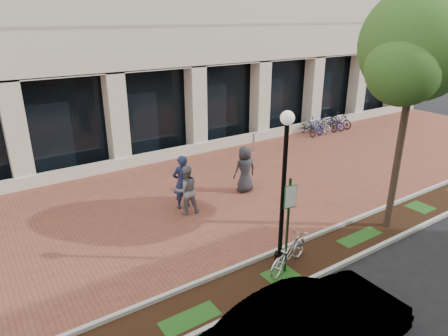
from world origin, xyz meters
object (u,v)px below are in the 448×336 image
street_tree (415,52)px  pedestrian_mid (186,190)px  parking_sign (289,215)px  lamppost (284,182)px  locked_bicycle (288,252)px  sedan_near_curb (311,330)px  bollard (253,142)px  bike_rack_cluster (324,124)px  pedestrian_right (245,169)px  pedestrian_left (182,182)px

street_tree → pedestrian_mid: (-5.04, 4.38, -4.58)m
parking_sign → pedestrian_mid: size_ratio=1.55×
lamppost → locked_bicycle: (0.02, -0.32, -1.95)m
lamppost → sedan_near_curb: 3.75m
street_tree → bollard: bearing=83.2°
lamppost → locked_bicycle: 1.97m
street_tree → pedestrian_mid: street_tree is taller
street_tree → locked_bicycle: (-4.31, 0.05, -4.98)m
pedestrian_mid → lamppost: bearing=108.2°
lamppost → bike_rack_cluster: lamppost is taller
street_tree → pedestrian_mid: 8.10m
street_tree → bike_rack_cluster: 12.36m
lamppost → street_tree: bearing=-4.9°
pedestrian_right → pedestrian_mid: bearing=14.5°
pedestrian_right → sedan_near_curb: size_ratio=0.41×
parking_sign → bollard: bearing=69.8°
bike_rack_cluster → street_tree: bearing=-120.2°
locked_bicycle → pedestrian_right: 5.15m
locked_bicycle → bollard: bollard is taller
pedestrian_left → bollard: 6.96m
locked_bicycle → pedestrian_right: size_ratio=0.99×
locked_bicycle → pedestrian_mid: size_ratio=1.03×
sedan_near_curb → pedestrian_mid: bearing=-8.4°
parking_sign → pedestrian_left: parking_sign is taller
pedestrian_left → bike_rack_cluster: 12.43m
lamppost → pedestrian_left: lamppost is taller
lamppost → locked_bicycle: bearing=-87.0°
bike_rack_cluster → pedestrian_left: bearing=-153.7°
pedestrian_mid → pedestrian_right: bearing=-163.9°
parking_sign → locked_bicycle: 1.25m
bike_rack_cluster → sedan_near_curb: size_ratio=0.77×
lamppost → sedan_near_curb: bearing=-121.2°
pedestrian_left → pedestrian_mid: bearing=80.4°
pedestrian_left → pedestrian_right: pedestrian_left is taller
street_tree → sedan_near_curb: 8.08m
pedestrian_right → bike_rack_cluster: 10.01m
locked_bicycle → bike_rack_cluster: bike_rack_cluster is taller
street_tree → bike_rack_cluster: size_ratio=2.09×
pedestrian_left → pedestrian_mid: 0.50m
lamppost → locked_bicycle: size_ratio=2.38×
parking_sign → pedestrian_mid: 4.56m
bollard → bike_rack_cluster: bearing=6.0°
pedestrian_right → pedestrian_left: bearing=4.5°
pedestrian_right → parking_sign: bearing=71.8°
bollard → sedan_near_curb: sedan_near_curb is taller
parking_sign → pedestrian_mid: (-0.53, 4.45, -0.83)m
bollard → parking_sign: bearing=-122.9°
street_tree → sedan_near_curb: (-6.07, -2.50, -4.71)m
lamppost → locked_bicycle: lamppost is taller
lamppost → pedestrian_right: bearing=64.9°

